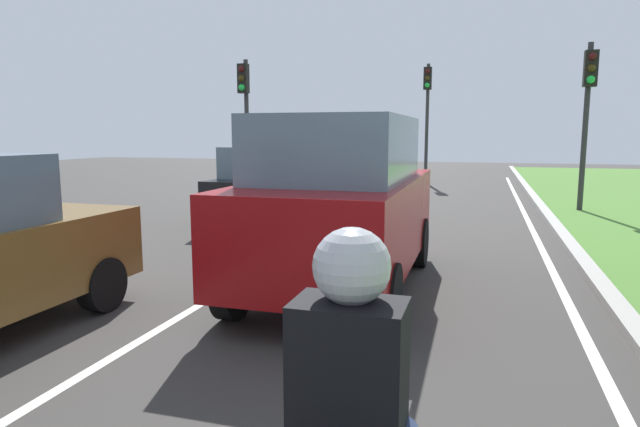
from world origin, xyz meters
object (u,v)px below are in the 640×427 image
object	(u,v)px
traffic_light_overhead_left	(245,103)
car_hatchback_far	(269,185)
rider_person	(351,376)
car_suv_ahead	(341,203)
traffic_light_near_right	(588,98)
traffic_light_far_median	(427,102)

from	to	relation	value
traffic_light_overhead_left	car_hatchback_far	bearing A→B (deg)	-59.44
rider_person	traffic_light_overhead_left	xyz separation A→B (m)	(-6.91, 14.17, 1.83)
car_suv_ahead	traffic_light_overhead_left	bearing A→B (deg)	120.75
traffic_light_near_right	traffic_light_overhead_left	distance (m)	9.82
car_hatchback_far	rider_person	bearing A→B (deg)	-65.27
rider_person	traffic_light_near_right	distance (m)	14.10
car_hatchback_far	traffic_light_overhead_left	size ratio (longest dim) A/B	0.85
rider_person	traffic_light_overhead_left	bearing A→B (deg)	115.74
car_suv_ahead	traffic_light_far_median	distance (m)	16.36
car_suv_ahead	traffic_light_near_right	xyz separation A→B (m)	(4.25, 8.68, 1.81)
car_suv_ahead	traffic_light_overhead_left	size ratio (longest dim) A/B	1.03
car_suv_ahead	traffic_light_overhead_left	xyz separation A→B (m)	(-5.56, 9.16, 1.85)
car_hatchback_far	rider_person	size ratio (longest dim) A/B	3.20
traffic_light_near_right	traffic_light_far_median	distance (m)	8.96
car_suv_ahead	traffic_light_far_median	world-z (taller)	traffic_light_far_median
traffic_light_near_right	traffic_light_far_median	bearing A→B (deg)	122.70
car_suv_ahead	car_hatchback_far	distance (m)	5.59
traffic_light_far_median	rider_person	bearing A→B (deg)	-84.80
car_suv_ahead	rider_person	world-z (taller)	car_suv_ahead
rider_person	car_suv_ahead	bearing A→B (deg)	104.83
traffic_light_overhead_left	traffic_light_far_median	world-z (taller)	traffic_light_far_median
rider_person	traffic_light_far_median	bearing A→B (deg)	94.95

